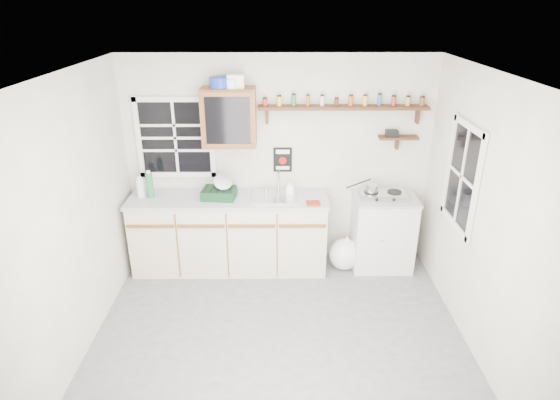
{
  "coord_description": "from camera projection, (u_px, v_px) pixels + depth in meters",
  "views": [
    {
      "loc": [
        -0.01,
        -3.69,
        3.04
      ],
      "look_at": [
        0.01,
        0.55,
        1.21
      ],
      "focal_mm": 30.0,
      "sensor_mm": 36.0,
      "label": 1
    }
  ],
  "objects": [
    {
      "name": "spice_shelf",
      "position": [
        344.0,
        106.0,
        5.22
      ],
      "size": [
        1.91,
        0.18,
        0.35
      ],
      "color": "black",
      "rests_on": "wall_back"
    },
    {
      "name": "saucepan",
      "position": [
        371.0,
        188.0,
        5.39
      ],
      "size": [
        0.35,
        0.18,
        0.15
      ],
      "rotation": [
        0.0,
        0.0,
        -0.18
      ],
      "color": "#B5B5B9",
      "rests_on": "hotplate"
    },
    {
      "name": "upper_cabinet_clutter",
      "position": [
        227.0,
        82.0,
        5.04
      ],
      "size": [
        0.38,
        0.24,
        0.14
      ],
      "color": "navy",
      "rests_on": "upper_cabinet"
    },
    {
      "name": "water_bottles",
      "position": [
        145.0,
        186.0,
        5.38
      ],
      "size": [
        0.2,
        0.09,
        0.32
      ],
      "color": "silver",
      "rests_on": "main_cabinet"
    },
    {
      "name": "hotplate",
      "position": [
        383.0,
        195.0,
        5.42
      ],
      "size": [
        0.55,
        0.31,
        0.08
      ],
      "rotation": [
        0.0,
        0.0,
        -0.04
      ],
      "color": "#B5B5B9",
      "rests_on": "right_cabinet"
    },
    {
      "name": "main_cabinet",
      "position": [
        230.0,
        232.0,
        5.6
      ],
      "size": [
        2.31,
        0.63,
        0.92
      ],
      "color": "beige",
      "rests_on": "floor"
    },
    {
      "name": "dish_rack",
      "position": [
        220.0,
        191.0,
        5.37
      ],
      "size": [
        0.4,
        0.32,
        0.28
      ],
      "rotation": [
        0.0,
        0.0,
        -0.11
      ],
      "color": "#10311B",
      "rests_on": "main_cabinet"
    },
    {
      "name": "upper_cabinet",
      "position": [
        229.0,
        117.0,
        5.19
      ],
      "size": [
        0.6,
        0.32,
        0.65
      ],
      "color": "brown",
      "rests_on": "wall_back"
    },
    {
      "name": "window_back",
      "position": [
        175.0,
        138.0,
        5.43
      ],
      "size": [
        0.93,
        0.03,
        0.98
      ],
      "color": "black",
      "rests_on": "wall_back"
    },
    {
      "name": "room",
      "position": [
        279.0,
        220.0,
        4.1
      ],
      "size": [
        3.64,
        3.24,
        2.54
      ],
      "color": "#505053",
      "rests_on": "ground"
    },
    {
      "name": "secondary_shelf",
      "position": [
        396.0,
        137.0,
        5.37
      ],
      "size": [
        0.45,
        0.16,
        0.24
      ],
      "color": "black",
      "rests_on": "wall_back"
    },
    {
      "name": "window_right",
      "position": [
        463.0,
        177.0,
        4.53
      ],
      "size": [
        0.03,
        0.78,
        1.08
      ],
      "color": "black",
      "rests_on": "wall_back"
    },
    {
      "name": "warning_sign",
      "position": [
        283.0,
        160.0,
        5.54
      ],
      "size": [
        0.22,
        0.02,
        0.3
      ],
      "color": "black",
      "rests_on": "wall_back"
    },
    {
      "name": "rag",
      "position": [
        313.0,
        203.0,
        5.24
      ],
      "size": [
        0.16,
        0.14,
        0.02
      ],
      "primitive_type": "cube",
      "rotation": [
        0.0,
        0.0,
        0.07
      ],
      "color": "maroon",
      "rests_on": "main_cabinet"
    },
    {
      "name": "trash_bag",
      "position": [
        345.0,
        254.0,
        5.66
      ],
      "size": [
        0.4,
        0.36,
        0.46
      ],
      "color": "white",
      "rests_on": "floor"
    },
    {
      "name": "sink",
      "position": [
        274.0,
        196.0,
        5.42
      ],
      "size": [
        0.52,
        0.44,
        0.29
      ],
      "color": "#B5B5B9",
      "rests_on": "main_cabinet"
    },
    {
      "name": "right_cabinet",
      "position": [
        382.0,
        231.0,
        5.63
      ],
      "size": [
        0.73,
        0.57,
        0.91
      ],
      "color": "#BABAB3",
      "rests_on": "floor"
    },
    {
      "name": "soap_bottle",
      "position": [
        290.0,
        187.0,
        5.45
      ],
      "size": [
        0.09,
        0.09,
        0.18
      ],
      "primitive_type": "imported",
      "rotation": [
        0.0,
        0.0,
        0.03
      ],
      "color": "white",
      "rests_on": "main_cabinet"
    }
  ]
}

